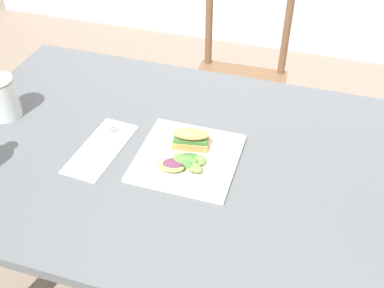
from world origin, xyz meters
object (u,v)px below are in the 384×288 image
Objects in this scene: plate_lunch at (187,158)px; fork_on_napkin at (104,144)px; chair_wooden_far at (238,83)px; dining_table at (172,185)px; mason_jar_iced_tea at (3,99)px; sandwich_half_front at (191,138)px.

plate_lunch reaches higher than fork_on_napkin.
chair_wooden_far is at bearing 76.93° from fork_on_napkin.
fork_on_napkin is (-0.18, -0.03, 0.13)m from dining_table.
dining_table is 10.16× the size of mason_jar_iced_tea.
fork_on_napkin is 0.34m from mason_jar_iced_tea.
sandwich_half_front reaches higher than dining_table.
sandwich_half_front is (0.03, -0.80, 0.33)m from chair_wooden_far.
mason_jar_iced_tea reaches higher than sandwich_half_front.
plate_lunch is 0.05m from sandwich_half_front.
sandwich_half_front is 0.55× the size of fork_on_napkin.
plate_lunch is 1.41× the size of fork_on_napkin.
dining_table is at bearing -148.52° from sandwich_half_front.
mason_jar_iced_tea is (-0.52, 0.02, 0.18)m from dining_table.
chair_wooden_far is at bearing 92.34° from sandwich_half_front.
mason_jar_iced_tea is at bearing -178.70° from sandwich_half_front.
chair_wooden_far is (0.01, 0.83, -0.17)m from dining_table.
dining_table is 6.97× the size of fork_on_napkin.
chair_wooden_far reaches higher than fork_on_napkin.
dining_table is at bearing 7.86° from fork_on_napkin.
chair_wooden_far is 6.83× the size of mason_jar_iced_tea.
mason_jar_iced_tea reaches higher than dining_table.
sandwich_half_front is at bearing 13.09° from fork_on_napkin.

